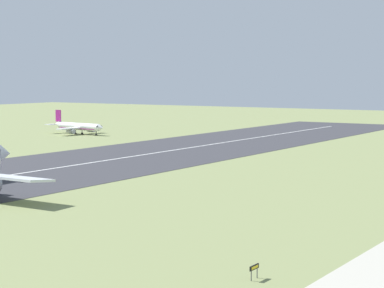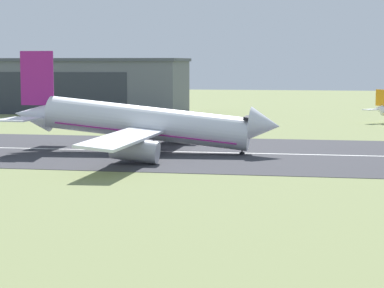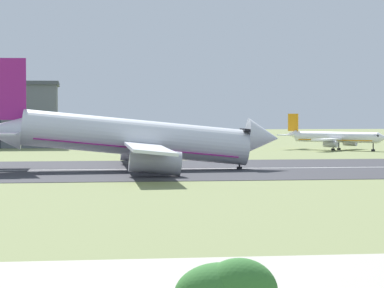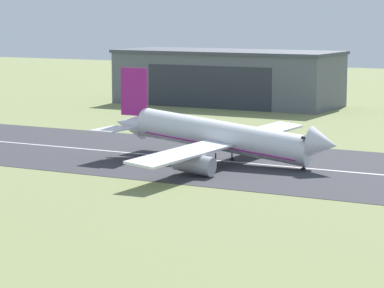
% 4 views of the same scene
% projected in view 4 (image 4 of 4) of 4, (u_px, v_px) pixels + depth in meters
% --- Properties ---
extents(ground_plane, '(670.36, 670.36, 0.00)m').
position_uv_depth(ground_plane, '(40.00, 227.00, 115.58)').
color(ground_plane, '#7A8451').
extents(runway_strip, '(430.36, 47.01, 0.06)m').
position_uv_depth(runway_strip, '(235.00, 162.00, 165.16)').
color(runway_strip, '#333338').
rests_on(runway_strip, ground_plane).
extents(runway_centreline, '(387.32, 0.70, 0.01)m').
position_uv_depth(runway_centreline, '(235.00, 162.00, 165.16)').
color(runway_centreline, silver).
rests_on(runway_centreline, runway_strip).
extents(hangar_building, '(65.77, 25.50, 15.91)m').
position_uv_depth(hangar_building, '(227.00, 78.00, 265.81)').
color(hangar_building, slate).
rests_on(hangar_building, ground_plane).
extents(airplane_landing, '(45.42, 58.97, 16.66)m').
position_uv_depth(airplane_landing, '(221.00, 137.00, 163.88)').
color(airplane_landing, silver).
rests_on(airplane_landing, ground_plane).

